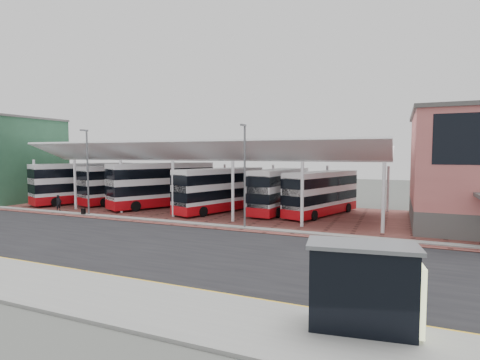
% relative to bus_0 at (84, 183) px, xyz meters
% --- Properties ---
extents(ground, '(140.00, 140.00, 0.00)m').
position_rel_bus_0_xyz_m(ground, '(21.26, -12.79, -2.37)').
color(ground, '#454843').
extents(road, '(120.00, 14.00, 0.02)m').
position_rel_bus_0_xyz_m(road, '(21.26, -13.79, -2.36)').
color(road, black).
rests_on(road, ground).
extents(forecourt, '(72.00, 16.00, 0.06)m').
position_rel_bus_0_xyz_m(forecourt, '(23.26, 0.21, -2.34)').
color(forecourt, brown).
rests_on(forecourt, ground).
extents(sidewalk, '(120.00, 4.00, 0.14)m').
position_rel_bus_0_xyz_m(sidewalk, '(21.26, -21.79, -2.30)').
color(sidewalk, gray).
rests_on(sidewalk, ground).
extents(north_kerb, '(120.00, 0.80, 0.14)m').
position_rel_bus_0_xyz_m(north_kerb, '(21.26, -6.59, -2.30)').
color(north_kerb, gray).
rests_on(north_kerb, ground).
extents(yellow_line_near, '(120.00, 0.12, 0.01)m').
position_rel_bus_0_xyz_m(yellow_line_near, '(21.26, -19.79, -2.34)').
color(yellow_line_near, gold).
rests_on(yellow_line_near, road).
extents(yellow_line_far, '(120.00, 0.12, 0.01)m').
position_rel_bus_0_xyz_m(yellow_line_far, '(21.26, -19.49, -2.34)').
color(yellow_line_far, gold).
rests_on(yellow_line_far, road).
extents(canopy, '(37.00, 11.63, 7.07)m').
position_rel_bus_0_xyz_m(canopy, '(15.26, 1.15, 3.43)').
color(canopy, white).
rests_on(canopy, ground).
extents(shop_green, '(6.40, 10.20, 10.22)m').
position_rel_bus_0_xyz_m(shop_green, '(-8.74, -1.82, 2.75)').
color(shop_green, '#2C583B').
rests_on(shop_green, ground).
extents(lamp_west, '(0.16, 0.90, 8.07)m').
position_rel_bus_0_xyz_m(lamp_west, '(7.26, -6.51, 1.99)').
color(lamp_west, slate).
rests_on(lamp_west, ground).
extents(lamp_east, '(0.16, 0.90, 8.07)m').
position_rel_bus_0_xyz_m(lamp_east, '(23.26, -6.51, 1.99)').
color(lamp_east, slate).
rests_on(lamp_east, ground).
extents(bus_0, '(6.72, 11.41, 4.65)m').
position_rel_bus_0_xyz_m(bus_0, '(0.00, 0.00, 0.00)').
color(bus_0, white).
rests_on(bus_0, forecourt).
extents(bus_1, '(5.62, 10.89, 4.39)m').
position_rel_bus_0_xyz_m(bus_1, '(4.63, 1.81, -0.13)').
color(bus_1, white).
rests_on(bus_1, forecourt).
extents(bus_2, '(7.73, 11.50, 4.77)m').
position_rel_bus_0_xyz_m(bus_2, '(10.61, 0.71, 0.06)').
color(bus_2, white).
rests_on(bus_2, forecourt).
extents(bus_3, '(5.78, 10.67, 4.31)m').
position_rel_bus_0_xyz_m(bus_3, '(17.81, 0.25, -0.17)').
color(bus_3, white).
rests_on(bus_3, forecourt).
extents(bus_4, '(3.38, 10.52, 4.26)m').
position_rel_bus_0_xyz_m(bus_4, '(23.43, 2.27, -0.19)').
color(bus_4, white).
rests_on(bus_4, forecourt).
extents(bus_5, '(5.46, 10.13, 4.10)m').
position_rel_bus_0_xyz_m(bus_5, '(27.57, 2.09, -0.27)').
color(bus_5, white).
rests_on(bus_5, forecourt).
extents(pedestrian, '(0.39, 0.59, 1.61)m').
position_rel_bus_0_xyz_m(pedestrian, '(2.64, -5.87, -1.50)').
color(pedestrian, black).
rests_on(pedestrian, forecourt).
extents(suitcase, '(0.35, 0.25, 0.61)m').
position_rel_bus_0_xyz_m(suitcase, '(6.88, -6.79, -2.00)').
color(suitcase, black).
rests_on(suitcase, forecourt).
extents(bus_shelter, '(3.70, 2.09, 2.82)m').
position_rel_bus_0_xyz_m(bus_shelter, '(33.58, -21.04, -0.47)').
color(bus_shelter, black).
rests_on(bus_shelter, sidewalk).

